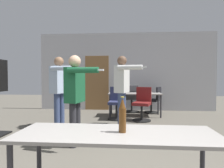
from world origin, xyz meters
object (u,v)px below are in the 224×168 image
(person_left_plaid, at_px, (122,84))
(office_chair_far_left, at_px, (117,104))
(person_far_watching, at_px, (60,85))
(person_near_casual, at_px, (76,91))
(beer_bottle, at_px, (122,116))
(drink_cup, at_px, (149,91))
(office_chair_side_rolled, at_px, (153,101))
(office_chair_near_pushed, at_px, (142,105))
(office_chair_mid_tucked, at_px, (132,100))

(person_left_plaid, xyz_separation_m, office_chair_far_left, (-0.20, 0.90, -0.62))
(office_chair_far_left, bearing_deg, person_far_watching, 39.75)
(person_near_casual, height_order, office_chair_far_left, person_near_casual)
(beer_bottle, bearing_deg, drink_cup, 81.03)
(office_chair_side_rolled, height_order, drink_cup, office_chair_side_rolled)
(person_near_casual, distance_m, office_chair_far_left, 2.51)
(office_chair_near_pushed, distance_m, office_chair_far_left, 0.76)
(person_left_plaid, xyz_separation_m, office_chair_mid_tucked, (0.26, 2.05, -0.61))
(person_far_watching, xyz_separation_m, office_chair_side_rolled, (2.57, 2.17, -0.63))
(office_chair_mid_tucked, bearing_deg, office_chair_near_pushed, -77.57)
(person_left_plaid, relative_size, office_chair_near_pushed, 1.86)
(office_chair_near_pushed, bearing_deg, person_left_plaid, 71.35)
(person_left_plaid, distance_m, office_chair_mid_tucked, 2.16)
(office_chair_near_pushed, height_order, office_chair_side_rolled, office_chair_near_pushed)
(person_far_watching, relative_size, beer_bottle, 5.24)
(person_left_plaid, bearing_deg, person_far_watching, -66.89)
(office_chair_mid_tucked, bearing_deg, office_chair_far_left, -111.71)
(office_chair_far_left, height_order, beer_bottle, beer_bottle)
(person_near_casual, xyz_separation_m, office_chair_near_pushed, (1.35, 2.24, -0.54))
(office_chair_near_pushed, relative_size, drink_cup, 9.01)
(office_chair_far_left, bearing_deg, drink_cup, -148.13)
(beer_bottle, relative_size, drink_cup, 3.16)
(person_far_watching, distance_m, office_chair_far_left, 1.83)
(office_chair_far_left, relative_size, office_chair_side_rolled, 1.05)
(person_left_plaid, distance_m, beer_bottle, 3.16)
(person_near_casual, xyz_separation_m, drink_cup, (1.62, 2.97, -0.21))
(office_chair_side_rolled, relative_size, beer_bottle, 2.73)
(person_near_casual, height_order, office_chair_mid_tucked, person_near_casual)
(person_far_watching, height_order, beer_bottle, person_far_watching)
(person_far_watching, relative_size, office_chair_near_pushed, 1.84)
(office_chair_mid_tucked, bearing_deg, person_far_watching, -129.39)
(office_chair_side_rolled, bearing_deg, office_chair_far_left, 156.77)
(office_chair_far_left, bearing_deg, person_near_casual, 77.66)
(office_chair_mid_tucked, xyz_separation_m, drink_cup, (0.56, -0.56, 0.33))
(person_left_plaid, relative_size, office_chair_side_rolled, 1.95)
(office_chair_far_left, height_order, drink_cup, office_chair_far_left)
(beer_bottle, bearing_deg, person_left_plaid, 91.69)
(office_chair_side_rolled, bearing_deg, person_near_casual, 176.81)
(person_near_casual, xyz_separation_m, office_chair_far_left, (0.60, 2.38, -0.54))
(person_near_casual, bearing_deg, office_chair_mid_tucked, 174.61)
(person_near_casual, bearing_deg, office_chair_near_pushed, 160.33)
(person_far_watching, xyz_separation_m, drink_cup, (2.38, 1.65, -0.27))
(person_left_plaid, xyz_separation_m, office_chair_near_pushed, (0.55, 0.76, -0.62))
(person_near_casual, xyz_separation_m, person_far_watching, (-0.76, 1.32, 0.06))
(person_left_plaid, bearing_deg, drink_cup, 168.12)
(person_near_casual, relative_size, office_chair_mid_tucked, 1.71)
(office_chair_mid_tucked, bearing_deg, person_near_casual, -106.66)
(office_chair_near_pushed, bearing_deg, office_chair_far_left, 6.56)
(drink_cup, bearing_deg, office_chair_far_left, -149.96)
(person_far_watching, xyz_separation_m, office_chair_near_pushed, (2.11, 0.92, -0.60))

